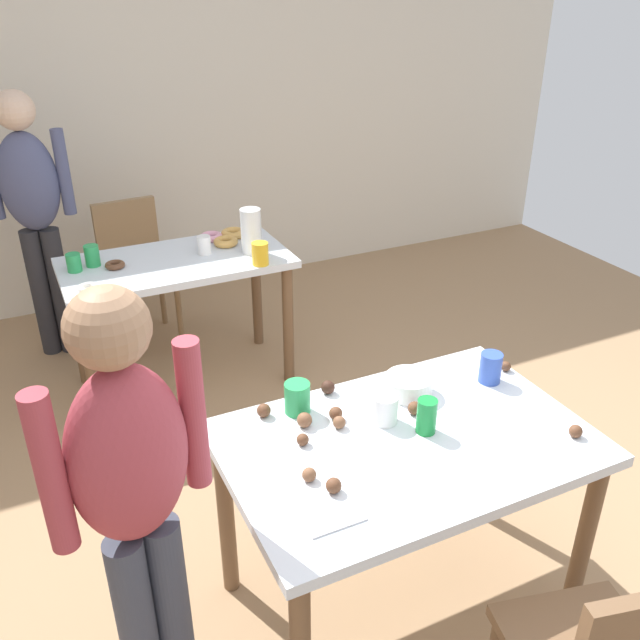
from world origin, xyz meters
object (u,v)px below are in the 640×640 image
person_girl_near (135,494)px  pitcher_far (251,231)px  chair_far_table (135,264)px  soda_can (427,416)px  person_adult_far (33,204)px  dining_table_near (405,463)px  mixing_bowl (409,385)px  dining_table_far (178,280)px

person_girl_near → pitcher_far: (1.00, 1.80, -0.01)m
chair_far_table → soda_can: soda_can is taller
person_adult_far → pitcher_far: bearing=-37.1°
person_adult_far → soda_can: 2.69m
dining_table_near → soda_can: 0.18m
person_girl_near → pitcher_far: size_ratio=6.14×
chair_far_table → pitcher_far: bearing=-55.8°
person_girl_near → person_adult_far: 2.56m
dining_table_near → person_girl_near: (-0.87, -0.04, 0.23)m
person_girl_near → person_adult_far: person_adult_far is taller
pitcher_far → chair_far_table: bearing=124.2°
chair_far_table → person_girl_near: person_girl_near is taller
person_adult_far → mixing_bowl: bearing=-65.8°
person_girl_near → soda_can: size_ratio=12.13×
dining_table_far → soda_can: soda_can is taller
person_adult_far → soda_can: (0.96, -2.51, -0.13)m
mixing_bowl → pitcher_far: pitcher_far is taller
soda_can → chair_far_table: bearing=100.4°
dining_table_near → person_adult_far: bearing=109.4°
chair_far_table → mixing_bowl: 2.35m
person_girl_near → person_adult_far: size_ratio=0.95×
chair_far_table → soda_can: bearing=-79.6°
dining_table_near → chair_far_table: 2.53m
soda_can → person_girl_near: bearing=-177.1°
person_adult_far → chair_far_table: bearing=-2.6°
chair_far_table → mixing_bowl: chair_far_table is taller
person_adult_far → mixing_bowl: 2.52m
person_girl_near → dining_table_near: bearing=2.7°
mixing_bowl → soda_can: size_ratio=1.39×
person_girl_near → mixing_bowl: person_girl_near is taller
dining_table_far → person_adult_far: bearing=131.7°
person_girl_near → soda_can: bearing=2.9°
person_adult_far → person_girl_near: bearing=-89.7°
dining_table_near → person_adult_far: size_ratio=0.76×
person_adult_far → pitcher_far: person_adult_far is taller
dining_table_far → chair_far_table: size_ratio=1.36×
chair_far_table → dining_table_far: bearing=-81.1°
dining_table_far → chair_far_table: 0.68m
pitcher_far → soda_can: bearing=-91.6°
chair_far_table → person_girl_near: size_ratio=0.59×
person_adult_far → pitcher_far: (1.01, -0.76, -0.07)m
dining_table_far → person_girl_near: bearing=-107.6°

